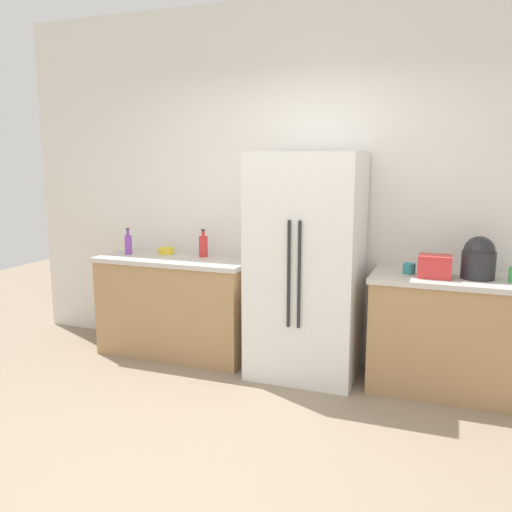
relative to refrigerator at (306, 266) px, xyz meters
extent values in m
plane|color=gray|center=(-0.10, -1.43, -0.89)|extent=(11.10, 11.10, 0.00)
cube|color=silver|center=(-0.10, 0.40, 0.62)|extent=(5.55, 0.10, 3.04)
cube|color=tan|center=(-1.20, 0.05, -0.47)|extent=(1.35, 0.57, 0.84)
cube|color=beige|center=(-1.20, 0.05, -0.03)|extent=(1.38, 0.60, 0.04)
cube|color=tan|center=(1.11, 0.05, -0.47)|extent=(1.17, 0.57, 0.84)
cube|color=beige|center=(1.11, 0.05, -0.03)|extent=(1.20, 0.60, 0.04)
cube|color=white|center=(0.00, 0.00, 0.00)|extent=(0.85, 0.66, 1.79)
cylinder|color=#262628|center=(-0.04, -0.34, 0.00)|extent=(0.02, 0.02, 0.81)
cylinder|color=#262628|center=(0.04, -0.34, 0.00)|extent=(0.02, 0.02, 0.81)
cube|color=red|center=(0.97, -0.02, 0.07)|extent=(0.23, 0.18, 0.16)
cylinder|color=#262628|center=(1.27, 0.06, 0.09)|extent=(0.24, 0.24, 0.20)
sphere|color=#262628|center=(1.27, 0.06, 0.19)|extent=(0.22, 0.22, 0.22)
cylinder|color=red|center=(-0.98, 0.16, 0.08)|extent=(0.08, 0.08, 0.18)
cylinder|color=red|center=(-0.98, 0.16, 0.19)|extent=(0.03, 0.03, 0.05)
cylinder|color=#333338|center=(-0.98, 0.16, 0.23)|extent=(0.03, 0.03, 0.02)
cylinder|color=purple|center=(-1.68, 0.04, 0.07)|extent=(0.06, 0.06, 0.17)
cylinder|color=purple|center=(-1.68, 0.04, 0.19)|extent=(0.03, 0.03, 0.05)
cylinder|color=#333338|center=(-1.68, 0.04, 0.22)|extent=(0.03, 0.03, 0.02)
cylinder|color=teal|center=(0.79, 0.06, 0.03)|extent=(0.09, 0.09, 0.08)
cylinder|color=yellow|center=(-1.37, 0.18, 0.02)|extent=(0.14, 0.14, 0.06)
camera|label=1|loc=(1.08, -4.03, 0.83)|focal=37.38mm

